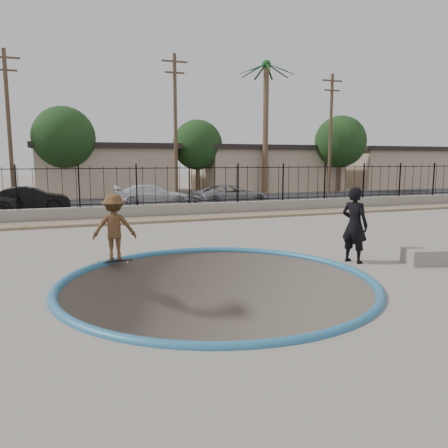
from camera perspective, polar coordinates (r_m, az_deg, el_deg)
ground at (r=22.39m, az=-11.82°, el=-1.51°), size 120.00×120.00×2.20m
bowl_pit at (r=9.75m, az=-0.86°, el=-7.61°), size 6.84×6.84×1.80m
coping_ring at (r=9.75m, az=-0.86°, el=-7.61°), size 7.04×7.04×0.20m
rock_strip at (r=19.48m, az=-10.74°, el=0.49°), size 42.00×1.60×0.11m
retaining_wall at (r=20.53m, az=-11.26°, el=1.56°), size 42.00×0.45×0.60m
fence at (r=20.42m, az=-11.35°, el=4.91°), size 40.00×0.04×1.80m
street at (r=27.16m, az=-13.41°, el=2.54°), size 90.00×8.00×0.04m
house_center at (r=36.49m, az=-15.27°, el=7.00°), size 10.60×8.60×3.90m
house_east at (r=40.17m, az=5.21°, el=7.36°), size 12.60×8.60×3.90m
house_east_far at (r=47.82m, az=20.70°, el=7.02°), size 11.60×8.60×3.90m
palm_right at (r=35.54m, az=5.50°, el=15.88°), size 2.30×2.30×10.30m
utility_pole_left at (r=29.07m, az=-26.29°, el=11.53°), size 1.70×0.24×9.00m
utility_pole_mid at (r=29.79m, az=-6.36°, el=12.72°), size 1.70×0.24×9.50m
utility_pole_right at (r=34.64m, az=13.74°, el=11.51°), size 1.70×0.24×9.00m
street_tree_left at (r=32.89m, az=-20.19°, el=10.52°), size 4.32×4.32×6.36m
street_tree_mid at (r=35.34m, az=-3.47°, el=10.26°), size 3.96×3.96×5.83m
street_tree_right at (r=38.78m, az=14.97°, el=10.35°), size 4.32×4.32×6.36m
skater at (r=11.66m, az=-14.13°, el=-0.89°), size 1.19×0.79×1.72m
skateboard at (r=11.81m, az=-13.99°, el=-4.71°), size 0.88×0.25×0.08m
videographer at (r=11.91m, az=16.68°, el=-0.13°), size 0.73×0.86×1.99m
concrete_ledge at (r=12.66m, az=25.96°, el=-3.79°), size 1.72×1.07×0.40m
car_b at (r=24.65m, az=-24.02°, el=3.00°), size 3.94×1.51×1.28m
car_c at (r=25.37m, az=-9.31°, el=3.71°), size 4.38×1.98×1.24m
car_d at (r=25.19m, az=1.00°, el=3.76°), size 4.57×2.47×1.22m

